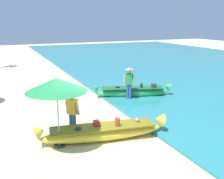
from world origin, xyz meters
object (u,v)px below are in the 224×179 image
person_tourist_customer (72,112)px  patio_umbrella_large (56,85)px  person_vendor_hatted (129,81)px  boat_yellow_foreground (103,132)px  boat_green_midground (133,92)px

person_tourist_customer → patio_umbrella_large: bearing=-135.8°
person_vendor_hatted → patio_umbrella_large: 6.10m
boat_yellow_foreground → boat_green_midground: bearing=51.4°
person_vendor_hatted → patio_umbrella_large: patio_umbrella_large is taller
person_tourist_customer → boat_green_midground: bearing=39.9°
boat_green_midground → person_vendor_hatted: bearing=-135.4°
person_vendor_hatted → person_tourist_customer: bearing=-140.8°
person_vendor_hatted → person_tourist_customer: person_vendor_hatted is taller
boat_green_midground → person_vendor_hatted: (-0.47, -0.47, 0.73)m
patio_umbrella_large → boat_yellow_foreground: bearing=-3.4°
person_vendor_hatted → person_tourist_customer: size_ratio=1.08×
boat_yellow_foreground → person_vendor_hatted: size_ratio=2.67×
boat_green_midground → person_tourist_customer: size_ratio=2.57×
person_tourist_customer → boat_yellow_foreground: bearing=-38.8°
person_vendor_hatted → boat_green_midground: bearing=44.6°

